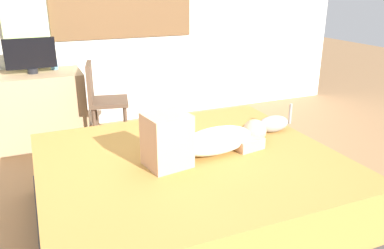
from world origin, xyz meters
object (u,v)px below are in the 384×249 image
(tv_monitor, at_px, (30,55))
(bed, at_px, (190,191))
(cat, at_px, (271,124))
(desk, at_px, (39,109))
(person_lying, at_px, (205,139))
(cup, at_px, (54,65))
(chair_by_desk, at_px, (101,97))

(tv_monitor, bearing_deg, bed, -66.05)
(cat, relative_size, desk, 0.40)
(bed, relative_size, tv_monitor, 4.13)
(bed, xyz_separation_m, person_lying, (0.10, -0.01, 0.37))
(person_lying, distance_m, cup, 2.24)
(cat, bearing_deg, bed, -166.44)
(bed, height_order, person_lying, person_lying)
(bed, xyz_separation_m, desk, (-0.86, 1.97, 0.12))
(bed, relative_size, cat, 5.54)
(person_lying, bearing_deg, cat, 16.21)
(desk, xyz_separation_m, cup, (0.20, 0.12, 0.42))
(cup, bearing_deg, tv_monitor, -150.72)
(cat, distance_m, tv_monitor, 2.45)
(person_lying, xyz_separation_m, cat, (0.66, 0.19, -0.05))
(chair_by_desk, bearing_deg, cup, 130.84)
(cup, distance_m, chair_by_desk, 0.65)
(desk, bearing_deg, bed, -66.33)
(chair_by_desk, bearing_deg, tv_monitor, 151.71)
(cat, relative_size, tv_monitor, 0.75)
(person_lying, bearing_deg, desk, 116.00)
(person_lying, distance_m, cat, 0.68)
(bed, distance_m, desk, 2.16)
(cat, height_order, chair_by_desk, chair_by_desk)
(bed, distance_m, chair_by_desk, 1.69)
(desk, bearing_deg, cup, 30.66)
(cup, bearing_deg, bed, -72.51)
(cat, bearing_deg, person_lying, -163.79)
(bed, xyz_separation_m, cup, (-0.66, 2.09, 0.54))
(person_lying, relative_size, chair_by_desk, 1.10)
(bed, distance_m, person_lying, 0.38)
(desk, relative_size, chair_by_desk, 1.05)
(desk, relative_size, cup, 9.36)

